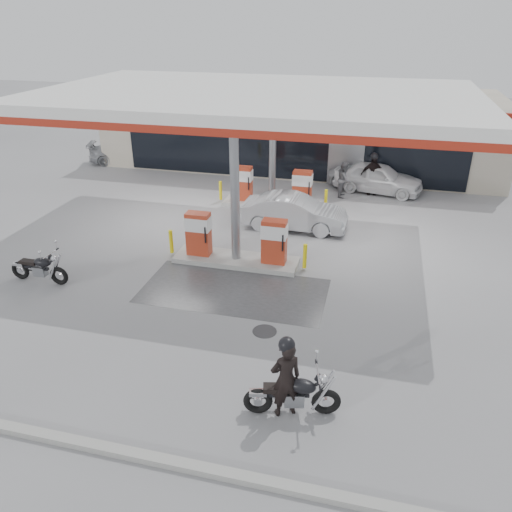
# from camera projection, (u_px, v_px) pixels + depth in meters

# --- Properties ---
(ground) EXTENTS (90.00, 90.00, 0.00)m
(ground) POSITION_uv_depth(u_px,v_px,m) (219.00, 289.00, 16.41)
(ground) COLOR gray
(ground) RESTS_ON ground
(wet_patch) EXTENTS (6.00, 3.00, 0.00)m
(wet_patch) POSITION_uv_depth(u_px,v_px,m) (234.00, 291.00, 16.30)
(wet_patch) COLOR #4C4C4F
(wet_patch) RESTS_ON ground
(drain_cover) EXTENTS (0.70, 0.70, 0.01)m
(drain_cover) POSITION_uv_depth(u_px,v_px,m) (265.00, 331.00, 14.24)
(drain_cover) COLOR #38383A
(drain_cover) RESTS_ON ground
(kerb) EXTENTS (28.00, 0.25, 0.15)m
(kerb) POSITION_uv_depth(u_px,v_px,m) (115.00, 451.00, 10.29)
(kerb) COLOR gray
(kerb) RESTS_ON ground
(store_building) EXTENTS (22.00, 8.22, 4.00)m
(store_building) POSITION_uv_depth(u_px,v_px,m) (301.00, 128.00, 29.38)
(store_building) COLOR beige
(store_building) RESTS_ON ground
(canopy) EXTENTS (16.00, 10.02, 5.51)m
(canopy) POSITION_uv_depth(u_px,v_px,m) (256.00, 99.00, 18.42)
(canopy) COLOR silver
(canopy) RESTS_ON ground
(pump_island_near) EXTENTS (5.14, 1.30, 1.78)m
(pump_island_near) POSITION_uv_depth(u_px,v_px,m) (236.00, 244.00, 17.84)
(pump_island_near) COLOR #9E9E99
(pump_island_near) RESTS_ON ground
(pump_island_far) EXTENTS (5.14, 1.30, 1.78)m
(pump_island_far) POSITION_uv_depth(u_px,v_px,m) (272.00, 191.00, 23.05)
(pump_island_far) COLOR #9E9E99
(pump_island_far) RESTS_ON ground
(main_motorcycle) EXTENTS (2.18, 0.87, 1.13)m
(main_motorcycle) POSITION_uv_depth(u_px,v_px,m) (294.00, 395.00, 11.15)
(main_motorcycle) COLOR black
(main_motorcycle) RESTS_ON ground
(biker_main) EXTENTS (0.85, 0.76, 1.94)m
(biker_main) POSITION_uv_depth(u_px,v_px,m) (286.00, 379.00, 10.94)
(biker_main) COLOR black
(biker_main) RESTS_ON ground
(parked_motorcycle) EXTENTS (2.16, 0.83, 1.11)m
(parked_motorcycle) POSITION_uv_depth(u_px,v_px,m) (40.00, 269.00, 16.63)
(parked_motorcycle) COLOR black
(parked_motorcycle) RESTS_ON ground
(sedan_white) EXTENTS (4.60, 2.59, 1.48)m
(sedan_white) POSITION_uv_depth(u_px,v_px,m) (378.00, 178.00, 24.80)
(sedan_white) COLOR white
(sedan_white) RESTS_ON ground
(attendant) EXTENTS (0.67, 0.85, 1.72)m
(attendant) POSITION_uv_depth(u_px,v_px,m) (344.00, 179.00, 24.18)
(attendant) COLOR #59595E
(attendant) RESTS_ON ground
(hatchback_silver) EXTENTS (4.38, 1.62, 1.43)m
(hatchback_silver) POSITION_uv_depth(u_px,v_px,m) (294.00, 212.00, 20.64)
(hatchback_silver) COLOR #A6A9AE
(hatchback_silver) RESTS_ON ground
(parked_car_left) EXTENTS (4.64, 2.99, 1.25)m
(parked_car_left) POSITION_uv_depth(u_px,v_px,m) (127.00, 152.00, 29.69)
(parked_car_left) COLOR gray
(parked_car_left) RESTS_ON ground
(parked_car_right) EXTENTS (4.79, 2.65, 1.27)m
(parked_car_right) POSITION_uv_depth(u_px,v_px,m) (374.00, 175.00, 25.58)
(parked_car_right) COLOR #A4A7AC
(parked_car_right) RESTS_ON ground
(biker_walking) EXTENTS (1.22, 0.71, 1.96)m
(biker_walking) POSITION_uv_depth(u_px,v_px,m) (372.00, 175.00, 24.41)
(biker_walking) COLOR black
(biker_walking) RESTS_ON ground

